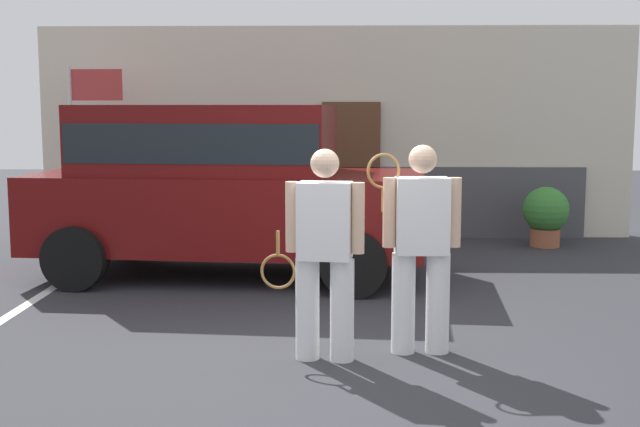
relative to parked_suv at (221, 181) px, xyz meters
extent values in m
plane|color=#2D2D33|center=(1.34, -3.39, -1.15)|extent=(40.00, 40.00, 0.00)
cube|color=silver|center=(-1.81, -1.89, -1.14)|extent=(0.12, 4.40, 0.01)
cube|color=beige|center=(1.34, 3.21, 0.48)|extent=(9.19, 0.30, 3.26)
cube|color=#4C4C51|center=(1.34, 3.01, -0.60)|extent=(7.72, 0.10, 1.10)
cube|color=brown|center=(1.59, 2.99, -0.10)|extent=(0.90, 0.06, 2.10)
cube|color=#590C0C|center=(0.11, -0.01, -0.35)|extent=(4.74, 2.28, 0.90)
cube|color=#590C0C|center=(-0.14, 0.01, 0.50)|extent=(3.04, 2.00, 0.80)
cube|color=black|center=(-0.14, 0.01, 0.48)|extent=(2.98, 2.01, 0.44)
cylinder|color=black|center=(1.73, 0.81, -0.79)|extent=(0.74, 0.32, 0.72)
cylinder|color=black|center=(1.57, -1.09, -0.79)|extent=(0.74, 0.32, 0.72)
cylinder|color=black|center=(-1.36, 1.07, -0.79)|extent=(0.74, 0.32, 0.72)
cylinder|color=black|center=(-1.52, -0.82, -0.79)|extent=(0.74, 0.32, 0.72)
cylinder|color=white|center=(1.44, -3.30, -0.73)|extent=(0.19, 0.19, 0.83)
cylinder|color=white|center=(1.16, -3.26, -0.73)|extent=(0.19, 0.19, 0.83)
cube|color=white|center=(1.30, -3.28, -0.01)|extent=(0.45, 0.31, 0.62)
sphere|color=beige|center=(1.30, -3.28, 0.45)|extent=(0.23, 0.23, 0.23)
cylinder|color=beige|center=(1.57, -3.31, 0.02)|extent=(0.11, 0.11, 0.56)
cylinder|color=beige|center=(1.04, -3.25, 0.02)|extent=(0.11, 0.11, 0.56)
torus|color=olive|center=(0.92, -3.18, -0.44)|extent=(0.37, 0.07, 0.37)
cylinder|color=olive|center=(0.92, -3.18, -0.21)|extent=(0.03, 0.03, 0.20)
cylinder|color=white|center=(2.24, -3.06, -0.73)|extent=(0.20, 0.20, 0.84)
cylinder|color=white|center=(1.95, -3.07, -0.73)|extent=(0.20, 0.20, 0.84)
cube|color=white|center=(2.09, -3.06, 0.00)|extent=(0.44, 0.28, 0.62)
sphere|color=beige|center=(2.09, -3.06, 0.47)|extent=(0.23, 0.23, 0.23)
cylinder|color=beige|center=(2.36, -3.05, 0.03)|extent=(0.11, 0.11, 0.57)
cylinder|color=beige|center=(1.83, -3.08, 0.03)|extent=(0.11, 0.11, 0.57)
torus|color=olive|center=(1.78, -3.03, 0.37)|extent=(0.29, 0.12, 0.29)
cylinder|color=olive|center=(1.78, -3.03, 0.13)|extent=(0.03, 0.03, 0.20)
cylinder|color=#9E5638|center=(4.42, 2.20, -1.01)|extent=(0.43, 0.43, 0.26)
sphere|color=#387F33|center=(4.42, 2.20, -0.60)|extent=(0.66, 0.66, 0.66)
cylinder|color=silver|center=(-2.51, 2.23, 0.16)|extent=(0.05, 0.05, 2.62)
cube|color=#B23838|center=(-2.11, 2.23, 1.20)|extent=(0.75, 0.06, 0.45)
camera|label=1|loc=(1.43, -9.73, 0.89)|focal=46.14mm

